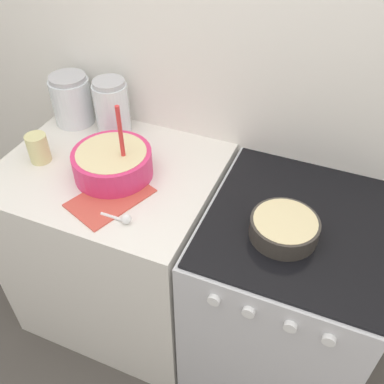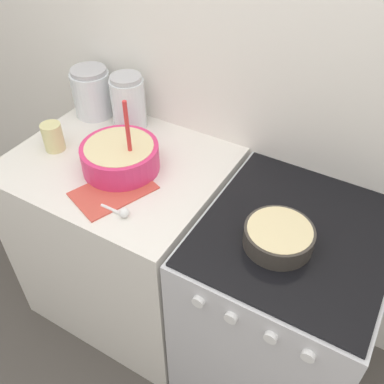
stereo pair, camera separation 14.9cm
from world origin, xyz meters
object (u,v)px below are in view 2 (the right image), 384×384
(mixing_bowl, at_px, (120,156))
(baking_pan, at_px, (279,236))
(storage_jar_left, at_px, (92,95))
(tin_can, at_px, (53,137))
(stove, at_px, (279,309))
(storage_jar_middle, at_px, (129,105))

(mixing_bowl, bearing_deg, baking_pan, -5.39)
(mixing_bowl, xyz_separation_m, baking_pan, (0.67, -0.06, -0.02))
(mixing_bowl, height_order, storage_jar_left, mixing_bowl)
(baking_pan, xyz_separation_m, tin_can, (-0.99, 0.03, 0.02))
(stove, height_order, tin_can, tin_can)
(tin_can, bearing_deg, baking_pan, -1.82)
(baking_pan, bearing_deg, storage_jar_left, 162.18)
(mixing_bowl, distance_m, tin_can, 0.32)
(stove, xyz_separation_m, mixing_bowl, (-0.71, -0.02, 0.52))
(storage_jar_left, height_order, storage_jar_middle, storage_jar_middle)
(baking_pan, distance_m, storage_jar_middle, 0.89)
(mixing_bowl, height_order, baking_pan, mixing_bowl)
(stove, xyz_separation_m, storage_jar_left, (-1.07, 0.24, 0.55))
(stove, relative_size, storage_jar_middle, 3.84)
(storage_jar_left, bearing_deg, tin_can, -82.75)
(storage_jar_left, distance_m, tin_can, 0.30)
(stove, xyz_separation_m, tin_can, (-1.03, -0.06, 0.51))
(stove, height_order, storage_jar_middle, storage_jar_middle)
(storage_jar_middle, bearing_deg, mixing_bowl, -60.28)
(storage_jar_left, distance_m, storage_jar_middle, 0.20)
(storage_jar_left, xyz_separation_m, storage_jar_middle, (0.20, 0.00, 0.01))
(stove, distance_m, storage_jar_left, 1.22)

